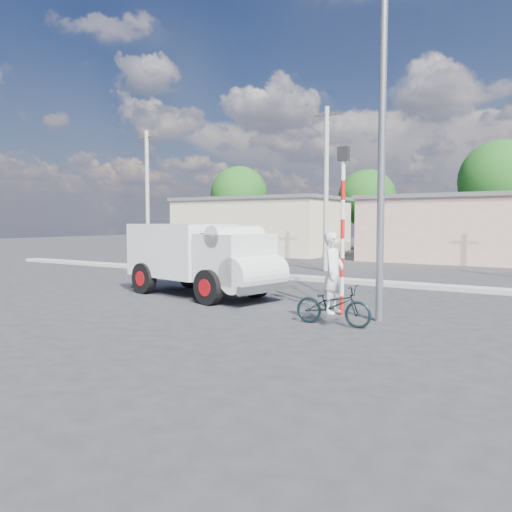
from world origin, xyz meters
The scene contains 10 objects.
ground_plane centered at (0.00, 0.00, 0.00)m, with size 120.00×120.00×0.00m, color #272729.
median centered at (0.00, 8.00, 0.08)m, with size 40.00×0.80×0.16m, color #99968E.
truck centered at (-1.95, 2.16, 1.31)m, with size 6.01×3.18×2.36m.
bicycle centered at (3.54, 0.16, 0.49)m, with size 0.65×1.86×0.98m, color black.
cyclist centered at (3.54, 0.16, 0.95)m, with size 0.70×0.46×1.91m, color white.
traffic_pole centered at (3.20, 1.50, 2.59)m, with size 0.28×0.18×4.36m.
streetlight centered at (4.14, 1.20, 4.96)m, with size 2.34×0.22×9.00m.
building_row centered at (1.10, 22.00, 2.13)m, with size 37.80×7.30×4.44m.
tree_row centered at (3.76, 28.45, 4.99)m, with size 43.62×7.43×8.42m.
utility_poles centered at (3.25, 12.00, 4.07)m, with size 35.40×0.24×8.00m.
Camera 1 is at (8.19, -10.64, 2.45)m, focal length 35.00 mm.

